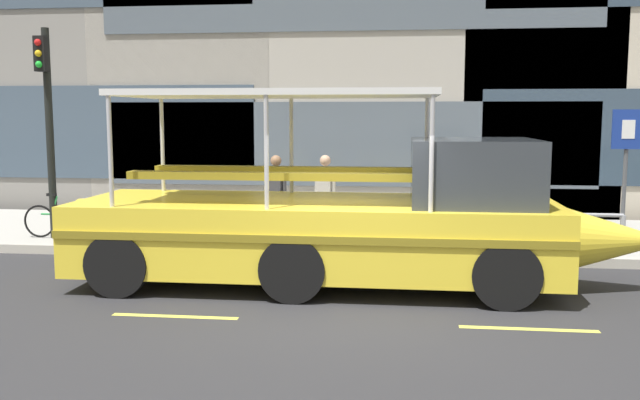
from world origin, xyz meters
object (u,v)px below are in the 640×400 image
Objects in this scene: traffic_light_pole at (47,113)px; duck_tour_boat at (348,221)px; pedestrian_near_bow at (515,196)px; pedestrian_mid_right at (276,187)px; parking_sign at (626,155)px; pedestrian_mid_left at (325,187)px; leaned_bicycle at (62,221)px.

traffic_light_pole is 0.45× the size of duck_tour_boat.
traffic_light_pole is at bearing -174.06° from pedestrian_near_bow.
duck_tour_boat is at bearing -61.95° from pedestrian_mid_right.
pedestrian_mid_right is (-1.84, 3.46, 0.18)m from duck_tour_boat.
pedestrian_mid_right is (-7.01, 0.65, -0.79)m from parking_sign.
duck_tour_boat is 3.75m from pedestrian_mid_left.
leaned_bicycle is 0.99× the size of pedestrian_mid_right.
traffic_light_pole is 5.03m from pedestrian_mid_right.
duck_tour_boat is (6.54, -2.59, -1.78)m from traffic_light_pole.
duck_tour_boat is at bearing -77.72° from pedestrian_mid_left.
parking_sign is 1.55× the size of pedestrian_mid_left.
traffic_light_pole is 9.97m from pedestrian_near_bow.
parking_sign reaches higher than leaned_bicycle.
pedestrian_mid_left is (-0.80, 3.66, 0.18)m from duck_tour_boat.
duck_tour_boat is (6.33, -2.62, 0.50)m from leaned_bicycle.
pedestrian_near_bow is 4.03m from pedestrian_mid_left.
duck_tour_boat is 4.84m from pedestrian_near_bow.
leaned_bicycle is 1.15× the size of pedestrian_near_bow.
traffic_light_pole is at bearing -172.33° from leaned_bicycle.
parking_sign is at bearing 28.50° from duck_tour_boat.
pedestrian_mid_left is at bearing 171.91° from parking_sign.
pedestrian_mid_right reaches higher than pedestrian_near_bow.
pedestrian_mid_left and pedestrian_mid_right have the same top height.
traffic_light_pole is 2.51× the size of pedestrian_mid_right.
traffic_light_pole reaches higher than parking_sign.
pedestrian_near_bow is at bearing 5.91° from leaned_bicycle.
duck_tour_boat reaches higher than pedestrian_mid_right.
traffic_light_pole is 2.91× the size of pedestrian_near_bow.
duck_tour_boat is (-5.17, -2.81, -0.97)m from parking_sign.
parking_sign is 6.08m from pedestrian_mid_left.
pedestrian_near_bow is 0.86× the size of pedestrian_mid_right.
pedestrian_mid_right is (4.69, 0.87, -1.60)m from traffic_light_pole.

